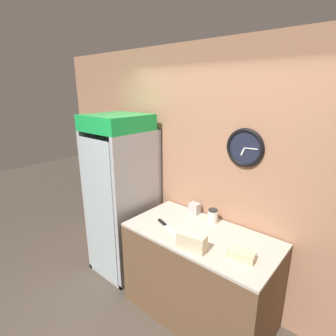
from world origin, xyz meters
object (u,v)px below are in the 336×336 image
(sandwich_flat_left, at_px, (241,255))
(chefs_knife, at_px, (166,225))
(napkin_dispenser, at_px, (195,208))
(sandwich_stack_middle, at_px, (192,238))
(sandwich_stack_bottom, at_px, (192,245))
(condiment_jar, at_px, (213,216))
(beverage_cooler, at_px, (125,189))

(sandwich_flat_left, xyz_separation_m, chefs_knife, (-0.81, -0.00, -0.03))
(napkin_dispenser, bearing_deg, sandwich_stack_middle, -56.96)
(sandwich_stack_bottom, distance_m, condiment_jar, 0.54)
(chefs_knife, bearing_deg, sandwich_stack_middle, -19.36)
(chefs_knife, bearing_deg, napkin_dispenser, 82.28)
(beverage_cooler, distance_m, condiment_jar, 1.15)
(sandwich_stack_bottom, relative_size, chefs_knife, 0.70)
(beverage_cooler, bearing_deg, condiment_jar, 9.85)
(sandwich_stack_middle, bearing_deg, condiment_jar, 102.34)
(sandwich_stack_middle, distance_m, condiment_jar, 0.54)
(sandwich_stack_middle, height_order, chefs_knife, sandwich_stack_middle)
(sandwich_flat_left, bearing_deg, napkin_dispenser, 150.98)
(chefs_knife, bearing_deg, beverage_cooler, 167.75)
(sandwich_stack_bottom, distance_m, sandwich_stack_middle, 0.07)
(sandwich_flat_left, bearing_deg, sandwich_stack_middle, -157.74)
(sandwich_flat_left, distance_m, condiment_jar, 0.62)
(sandwich_stack_bottom, height_order, condiment_jar, condiment_jar)
(sandwich_flat_left, bearing_deg, condiment_jar, 143.12)
(condiment_jar, bearing_deg, beverage_cooler, -170.15)
(chefs_knife, relative_size, condiment_jar, 2.58)
(sandwich_stack_middle, xyz_separation_m, chefs_knife, (-0.43, 0.15, -0.10))
(sandwich_stack_bottom, xyz_separation_m, chefs_knife, (-0.43, 0.15, -0.03))
(beverage_cooler, bearing_deg, chefs_knife, -12.25)
(sandwich_flat_left, height_order, condiment_jar, condiment_jar)
(sandwich_stack_middle, bearing_deg, chefs_knife, 160.64)
(sandwich_stack_middle, xyz_separation_m, condiment_jar, (-0.11, 0.52, -0.04))
(beverage_cooler, relative_size, condiment_jar, 13.72)
(sandwich_flat_left, relative_size, chefs_knife, 0.62)
(sandwich_flat_left, relative_size, condiment_jar, 1.60)
(sandwich_stack_bottom, distance_m, sandwich_flat_left, 0.41)
(beverage_cooler, xyz_separation_m, chefs_knife, (0.82, -0.18, -0.13))
(beverage_cooler, xyz_separation_m, sandwich_stack_middle, (1.25, -0.33, -0.03))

